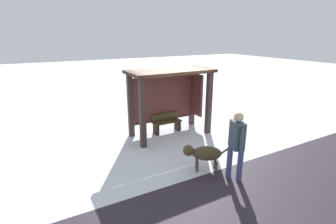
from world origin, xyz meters
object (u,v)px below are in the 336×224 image
object	(u,v)px
person_walking	(237,141)
bus_shelter	(170,89)
dog	(204,153)
bench_left_inside	(167,124)

from	to	relation	value
person_walking	bus_shelter	bearing A→B (deg)	88.06
person_walking	dog	bearing A→B (deg)	120.82
bench_left_inside	dog	size ratio (longest dim) A/B	1.03
person_walking	bench_left_inside	bearing A→B (deg)	89.48
bus_shelter	person_walking	distance (m)	3.66
person_walking	dog	size ratio (longest dim) A/B	1.64
bus_shelter	bench_left_inside	world-z (taller)	bus_shelter
bench_left_inside	person_walking	distance (m)	3.78
bus_shelter	person_walking	bearing A→B (deg)	-91.94
bench_left_inside	bus_shelter	bearing A→B (deg)	-50.30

